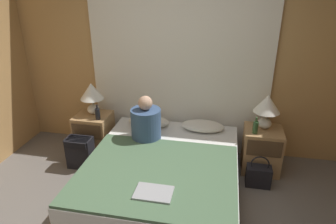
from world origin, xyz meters
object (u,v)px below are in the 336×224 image
handbag_on_floor (258,175)px  bed (163,175)px  backpack_on_floor (80,151)px  nightstand_left (94,133)px  lamp_right (267,106)px  laptop_on_bed (154,193)px  beer_bottle_on_left_stand (98,114)px  person_left_in_bed (146,122)px  pillow_left (149,121)px  lamp_left (92,94)px  nightstand_right (261,150)px  beer_bottle_on_right_stand (255,127)px  pillow_right (203,126)px

handbag_on_floor → bed: bearing=-163.2°
backpack_on_floor → handbag_on_floor: (2.28, 0.04, -0.10)m
nightstand_left → handbag_on_floor: size_ratio=1.42×
bed → lamp_right: (1.15, 0.75, 0.65)m
laptop_on_bed → beer_bottle_on_left_stand: bearing=131.1°
person_left_in_bed → laptop_on_bed: person_left_in_bed is taller
lamp_right → pillow_left: bearing=177.9°
lamp_left → beer_bottle_on_left_stand: lamp_left is taller
nightstand_right → beer_bottle_on_right_stand: beer_bottle_on_right_stand is taller
lamp_left → pillow_left: bearing=4.1°
lamp_right → pillow_right: size_ratio=0.78×
lamp_left → person_left_in_bed: 0.93m
pillow_left → person_left_in_bed: 0.42m
pillow_left → person_left_in_bed: (0.07, -0.38, 0.17)m
person_left_in_bed → lamp_right: bearing=12.4°
lamp_right → pillow_right: (-0.78, 0.06, -0.37)m
pillow_left → lamp_right: bearing=-2.1°
person_left_in_bed → laptop_on_bed: (0.36, -1.06, -0.19)m
backpack_on_floor → handbag_on_floor: bearing=1.0°
pillow_left → nightstand_right: bearing=-4.1°
person_left_in_bed → handbag_on_floor: 1.51m
pillow_right → beer_bottle_on_right_stand: size_ratio=2.71×
nightstand_left → beer_bottle_on_right_stand: bearing=-2.9°
nightstand_left → pillow_left: (0.78, 0.11, 0.21)m
lamp_left → lamp_right: 2.30m
beer_bottle_on_left_stand → handbag_on_floor: (2.12, -0.25, -0.52)m
person_left_in_bed → beer_bottle_on_left_stand: (-0.71, 0.16, -0.01)m
person_left_in_bed → beer_bottle_on_left_stand: 0.73m
nightstand_right → laptop_on_bed: 1.74m
pillow_left → pillow_right: 0.75m
pillow_left → person_left_in_bed: person_left_in_bed is taller
bed → beer_bottle_on_left_stand: (-1.02, 0.59, 0.44)m
pillow_right → laptop_on_bed: bearing=-102.7°
pillow_left → beer_bottle_on_right_stand: beer_bottle_on_right_stand is taller
lamp_right → nightstand_right: bearing=-90.0°
lamp_left → backpack_on_floor: 0.78m
pillow_right → handbag_on_floor: pillow_right is taller
nightstand_right → handbag_on_floor: nightstand_right is taller
nightstand_left → pillow_left: 0.81m
person_left_in_bed → beer_bottle_on_right_stand: person_left_in_bed is taller
backpack_on_floor → bed: bearing=-13.9°
bed → nightstand_left: 1.35m
person_left_in_bed → laptop_on_bed: size_ratio=1.63×
person_left_in_bed → lamp_left: bearing=159.2°
bed → backpack_on_floor: (-1.18, 0.29, 0.02)m
nightstand_left → beer_bottle_on_left_stand: beer_bottle_on_left_stand is taller
pillow_left → handbag_on_floor: 1.59m
bed → beer_bottle_on_right_stand: 1.26m
lamp_right → beer_bottle_on_left_stand: lamp_right is taller
nightstand_right → lamp_right: bearing=90.0°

